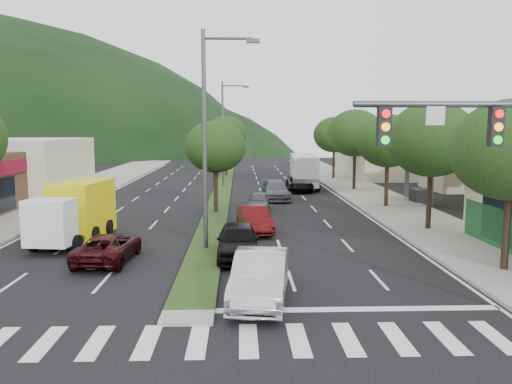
{
  "coord_description": "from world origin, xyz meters",
  "views": [
    {
      "loc": [
        1.58,
        -14.78,
        5.68
      ],
      "look_at": [
        2.51,
        13.08,
        2.07
      ],
      "focal_mm": 35.0,
      "sensor_mm": 36.0,
      "label": 1
    }
  ],
  "objects_px": {
    "tree_r_a": "(512,150)",
    "car_queue_b": "(275,190)",
    "car_queue_c": "(254,219)",
    "tree_med_far": "(226,133)",
    "car_queue_a": "(238,241)",
    "car_queue_d": "(299,184)",
    "tree_med_near": "(215,147)",
    "tree_r_c": "(388,141)",
    "sedan_silver": "(260,277)",
    "tree_r_b": "(432,140)",
    "box_truck": "(76,214)",
    "streetlight_mid": "(225,129)",
    "car_queue_e": "(259,201)",
    "tree_r_d": "(355,133)",
    "tree_r_e": "(334,135)",
    "suv_maroon": "(108,248)",
    "motorhome": "(304,170)",
    "streetlight_near": "(209,130)"
  },
  "relations": [
    {
      "from": "box_truck",
      "to": "motorhome",
      "type": "relative_size",
      "value": 0.76
    },
    {
      "from": "tree_r_d",
      "to": "tree_med_far",
      "type": "distance_m",
      "value": 18.44
    },
    {
      "from": "tree_r_c",
      "to": "car_queue_c",
      "type": "distance_m",
      "value": 13.14
    },
    {
      "from": "tree_r_e",
      "to": "tree_med_near",
      "type": "height_order",
      "value": "tree_r_e"
    },
    {
      "from": "tree_r_c",
      "to": "car_queue_a",
      "type": "bearing_deg",
      "value": -128.0
    },
    {
      "from": "tree_r_b",
      "to": "car_queue_d",
      "type": "height_order",
      "value": "tree_r_b"
    },
    {
      "from": "tree_r_e",
      "to": "box_truck",
      "type": "height_order",
      "value": "tree_r_e"
    },
    {
      "from": "car_queue_a",
      "to": "motorhome",
      "type": "bearing_deg",
      "value": 75.81
    },
    {
      "from": "tree_r_c",
      "to": "streetlight_near",
      "type": "distance_m",
      "value": 16.85
    },
    {
      "from": "car_queue_c",
      "to": "car_queue_e",
      "type": "bearing_deg",
      "value": 78.34
    },
    {
      "from": "sedan_silver",
      "to": "suv_maroon",
      "type": "distance_m",
      "value": 8.03
    },
    {
      "from": "tree_r_c",
      "to": "car_queue_b",
      "type": "height_order",
      "value": "tree_r_c"
    },
    {
      "from": "car_queue_b",
      "to": "tree_r_b",
      "type": "bearing_deg",
      "value": -60.92
    },
    {
      "from": "tree_r_b",
      "to": "tree_med_near",
      "type": "bearing_deg",
      "value": 153.43
    },
    {
      "from": "tree_r_b",
      "to": "motorhome",
      "type": "distance_m",
      "value": 20.95
    },
    {
      "from": "tree_med_far",
      "to": "car_queue_a",
      "type": "distance_m",
      "value": 37.71
    },
    {
      "from": "tree_r_d",
      "to": "streetlight_mid",
      "type": "distance_m",
      "value": 12.18
    },
    {
      "from": "tree_r_b",
      "to": "box_truck",
      "type": "relative_size",
      "value": 1.12
    },
    {
      "from": "tree_r_c",
      "to": "suv_maroon",
      "type": "distance_m",
      "value": 21.57
    },
    {
      "from": "tree_med_far",
      "to": "suv_maroon",
      "type": "distance_m",
      "value": 38.3
    },
    {
      "from": "streetlight_mid",
      "to": "sedan_silver",
      "type": "bearing_deg",
      "value": -86.33
    },
    {
      "from": "tree_r_a",
      "to": "car_queue_c",
      "type": "height_order",
      "value": "tree_r_a"
    },
    {
      "from": "car_queue_c",
      "to": "car_queue_e",
      "type": "xyz_separation_m",
      "value": [
        0.51,
        7.4,
        -0.08
      ]
    },
    {
      "from": "streetlight_mid",
      "to": "car_queue_c",
      "type": "distance_m",
      "value": 21.66
    },
    {
      "from": "tree_r_c",
      "to": "tree_med_near",
      "type": "distance_m",
      "value": 12.17
    },
    {
      "from": "tree_r_e",
      "to": "car_queue_c",
      "type": "relative_size",
      "value": 1.57
    },
    {
      "from": "suv_maroon",
      "to": "box_truck",
      "type": "distance_m",
      "value": 4.84
    },
    {
      "from": "tree_r_e",
      "to": "tree_r_d",
      "type": "bearing_deg",
      "value": -90.0
    },
    {
      "from": "tree_r_e",
      "to": "suv_maroon",
      "type": "distance_m",
      "value": 37.68
    },
    {
      "from": "motorhome",
      "to": "car_queue_e",
      "type": "bearing_deg",
      "value": -106.75
    },
    {
      "from": "tree_med_near",
      "to": "car_queue_e",
      "type": "relative_size",
      "value": 1.65
    },
    {
      "from": "tree_r_d",
      "to": "car_queue_a",
      "type": "bearing_deg",
      "value": -114.13
    },
    {
      "from": "car_queue_d",
      "to": "tree_med_near",
      "type": "bearing_deg",
      "value": -119.53
    },
    {
      "from": "streetlight_near",
      "to": "car_queue_c",
      "type": "distance_m",
      "value": 6.68
    },
    {
      "from": "tree_r_c",
      "to": "sedan_silver",
      "type": "relative_size",
      "value": 1.33
    },
    {
      "from": "streetlight_mid",
      "to": "car_queue_e",
      "type": "relative_size",
      "value": 2.75
    },
    {
      "from": "tree_med_near",
      "to": "tree_r_b",
      "type": "bearing_deg",
      "value": -26.57
    },
    {
      "from": "tree_r_a",
      "to": "tree_r_e",
      "type": "bearing_deg",
      "value": 90.0
    },
    {
      "from": "car_queue_b",
      "to": "car_queue_c",
      "type": "distance_m",
      "value": 12.57
    },
    {
      "from": "tree_r_a",
      "to": "car_queue_e",
      "type": "distance_m",
      "value": 18.38
    },
    {
      "from": "tree_med_near",
      "to": "sedan_silver",
      "type": "distance_m",
      "value": 17.37
    },
    {
      "from": "streetlight_near",
      "to": "tree_r_a",
      "type": "bearing_deg",
      "value": -18.73
    },
    {
      "from": "car_queue_e",
      "to": "car_queue_a",
      "type": "bearing_deg",
      "value": -93.09
    },
    {
      "from": "tree_r_b",
      "to": "tree_r_d",
      "type": "height_order",
      "value": "tree_r_d"
    },
    {
      "from": "streetlight_mid",
      "to": "motorhome",
      "type": "xyz_separation_m",
      "value": [
        7.46,
        -0.79,
        -3.93
      ]
    },
    {
      "from": "car_queue_c",
      "to": "motorhome",
      "type": "height_order",
      "value": "motorhome"
    },
    {
      "from": "tree_r_a",
      "to": "car_queue_b",
      "type": "distance_m",
      "value": 22.15
    },
    {
      "from": "tree_med_near",
      "to": "box_truck",
      "type": "height_order",
      "value": "tree_med_near"
    },
    {
      "from": "tree_med_near",
      "to": "car_queue_b",
      "type": "xyz_separation_m",
      "value": [
        4.42,
        6.41,
        -3.7
      ]
    },
    {
      "from": "tree_r_c",
      "to": "suv_maroon",
      "type": "bearing_deg",
      "value": -139.19
    }
  ]
}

